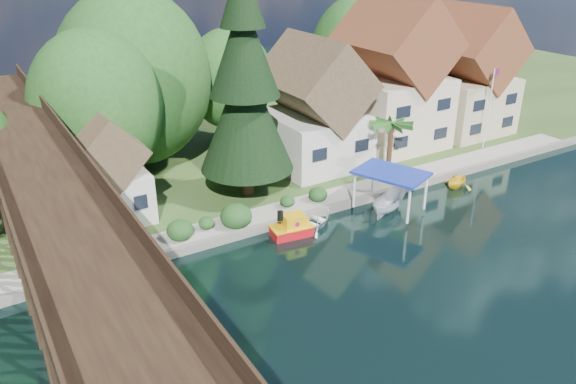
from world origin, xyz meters
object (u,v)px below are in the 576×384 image
trestle_bridge (52,229)px  boat_canopy (389,195)px  tugboat (292,227)px  boat_yellow (457,179)px  boat_white_a (312,220)px  palm_tree (391,126)px  shed (107,175)px  conifer (245,88)px  house_left (314,112)px  flagpole (491,100)px  house_center (393,82)px  house_right (465,79)px

trestle_bridge → boat_canopy: trestle_bridge is taller
tugboat → boat_yellow: tugboat is taller
trestle_bridge → tugboat: (15.00, 1.36, -4.73)m
trestle_bridge → boat_white_a: bearing=6.4°
tugboat → palm_tree: bearing=18.1°
shed → conifer: (10.15, -1.21, 5.00)m
trestle_bridge → tugboat: bearing=5.2°
house_left → flagpole: size_ratio=1.48×
palm_tree → boat_canopy: bearing=-129.5°
house_left → boat_yellow: house_left is taller
conifer → palm_tree: size_ratio=3.50×
house_center → palm_tree: 8.27m
house_left → house_center: 9.10m
house_left → shed: bearing=-175.2°
house_center → shed: bearing=-175.8°
house_center → boat_yellow: bearing=-97.0°
palm_tree → flagpole: flagpole is taller
conifer → boat_white_a: size_ratio=3.99×
trestle_bridge → conifer: 17.53m
house_right → shed: size_ratio=1.59×
boat_white_a → trestle_bridge: bearing=76.6°
palm_tree → shed: bearing=169.2°
flagpole → boat_yellow: (-8.26, -4.52, -4.34)m
house_center → house_left: bearing=-176.8°
conifer → boat_white_a: (1.81, -6.21, -8.38)m
trestle_bridge → boat_white_a: (16.96, 1.91, -4.90)m
boat_yellow → house_right: bearing=-63.3°
house_left → boat_white_a: size_ratio=2.54×
house_left → boat_yellow: bearing=-50.8°
flagpole → shed: bearing=174.1°
flagpole → house_center: bearing=141.9°
house_left → palm_tree: size_ratio=2.23×
conifer → trestle_bridge: bearing=-151.8°
boat_white_a → house_right: bearing=-89.5°
trestle_bridge → tugboat: 15.79m
house_center → conifer: bearing=-169.2°
boat_canopy → boat_yellow: (7.72, 0.56, -0.65)m
shed → tugboat: bearing=-38.5°
house_left → flagpole: house_left is taller
house_left → house_right: size_ratio=0.88×
shed → boat_yellow: bearing=-17.3°
trestle_bridge → house_left: 25.42m
trestle_bridge → house_right: bearing=14.8°
house_center → conifer: (-16.85, -3.21, 2.41)m
flagpole → boat_yellow: flagpole is taller
trestle_bridge → house_center: (32.00, 11.33, 1.07)m
shed → conifer: conifer is taller
tugboat → shed: bearing=141.5°
house_center → boat_canopy: (-8.96, -10.58, -5.04)m
shed → palm_tree: shed is taller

